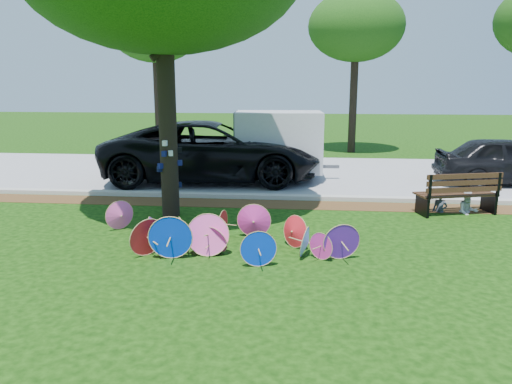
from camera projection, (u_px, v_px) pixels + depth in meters
ground at (220, 260)px, 9.51m from camera, size 90.00×90.00×0.00m
mulch_strip at (247, 204)px, 13.88m from camera, size 90.00×1.00×0.01m
curb at (250, 196)px, 14.55m from camera, size 90.00×0.30×0.12m
street at (262, 173)px, 18.59m from camera, size 90.00×8.00×0.01m
parasol_pile at (217, 233)px, 9.96m from camera, size 5.55×2.38×0.87m
black_van at (212, 151)px, 16.89m from camera, size 7.59×4.06×2.03m
dark_pickup at (509, 161)px, 16.33m from camera, size 4.65×1.92×1.58m
cargo_trailer at (279, 141)px, 17.13m from camera, size 3.01×2.02×2.63m
park_bench at (456, 193)px, 12.78m from camera, size 2.22×1.31×1.09m
person_left at (441, 193)px, 12.87m from camera, size 0.44×0.37×1.02m
person_right at (469, 192)px, 12.79m from camera, size 0.60×0.50×1.13m
bg_trees at (345, 26)px, 22.27m from camera, size 21.54×6.00×7.40m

